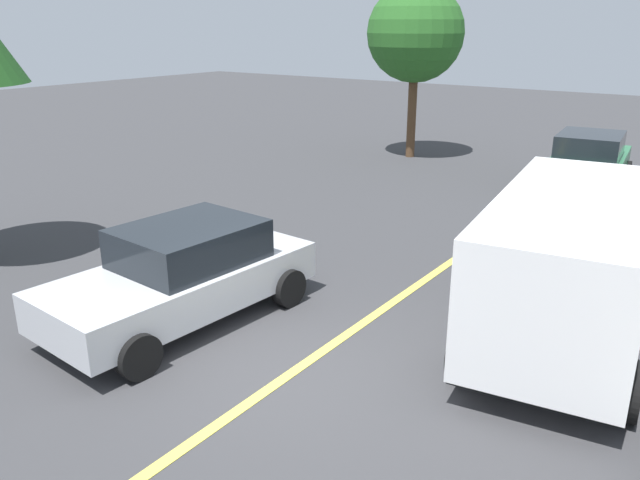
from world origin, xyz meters
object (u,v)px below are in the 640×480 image
at_px(car_green_near_curb, 588,161).
at_px(tree_left_verge, 416,34).
at_px(car_silver_approaching, 183,273).
at_px(white_van, 569,259).

height_order(car_green_near_curb, tree_left_verge, tree_left_verge).
bearing_deg(tree_left_verge, car_green_near_curb, -101.88).
bearing_deg(tree_left_verge, car_silver_approaching, -166.95).
distance_m(car_silver_approaching, tree_left_verge, 14.35).
bearing_deg(car_silver_approaching, tree_left_verge, 13.05).
relative_size(white_van, car_silver_approaching, 1.22).
height_order(car_silver_approaching, tree_left_verge, tree_left_verge).
bearing_deg(car_green_near_curb, tree_left_verge, 78.12).
relative_size(white_van, car_green_near_curb, 1.19).
bearing_deg(white_van, car_silver_approaching, 119.15).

